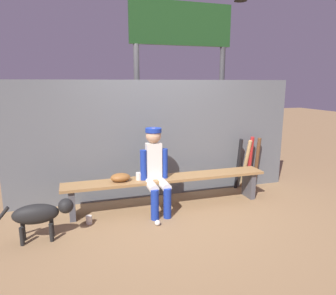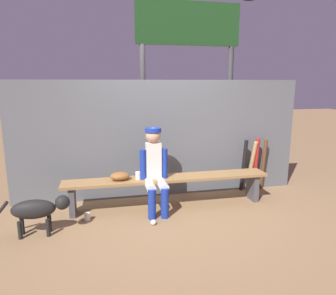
# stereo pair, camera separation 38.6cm
# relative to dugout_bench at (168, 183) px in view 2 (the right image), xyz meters

# --- Properties ---
(ground_plane) EXTENTS (30.00, 30.00, 0.00)m
(ground_plane) POSITION_rel_dugout_bench_xyz_m (0.00, 0.00, -0.37)
(ground_plane) COLOR olive
(chainlink_fence) EXTENTS (4.69, 0.03, 1.89)m
(chainlink_fence) POSITION_rel_dugout_bench_xyz_m (0.00, 0.51, 0.57)
(chainlink_fence) COLOR #595E63
(chainlink_fence) RESTS_ON ground_plane
(dugout_bench) EXTENTS (3.07, 0.36, 0.47)m
(dugout_bench) POSITION_rel_dugout_bench_xyz_m (0.00, 0.00, 0.00)
(dugout_bench) COLOR olive
(dugout_bench) RESTS_ON ground_plane
(player_seated) EXTENTS (0.41, 0.55, 1.21)m
(player_seated) POSITION_rel_dugout_bench_xyz_m (-0.22, -0.11, 0.29)
(player_seated) COLOR silver
(player_seated) RESTS_ON ground_plane
(baseball_glove) EXTENTS (0.28, 0.20, 0.12)m
(baseball_glove) POSITION_rel_dugout_bench_xyz_m (-0.71, 0.00, 0.15)
(baseball_glove) COLOR brown
(baseball_glove) RESTS_ON dugout_bench
(bat_aluminum_black) EXTENTS (0.07, 0.19, 0.91)m
(bat_aluminum_black) POSITION_rel_dugout_bench_xyz_m (1.41, 0.39, 0.08)
(bat_aluminum_black) COLOR black
(bat_aluminum_black) RESTS_ON ground_plane
(bat_wood_tan) EXTENTS (0.10, 0.26, 0.88)m
(bat_wood_tan) POSITION_rel_dugout_bench_xyz_m (1.56, 0.41, 0.07)
(bat_wood_tan) COLOR tan
(bat_wood_tan) RESTS_ON ground_plane
(bat_aluminum_red) EXTENTS (0.09, 0.19, 0.93)m
(bat_aluminum_red) POSITION_rel_dugout_bench_xyz_m (1.63, 0.39, 0.09)
(bat_aluminum_red) COLOR #B22323
(bat_aluminum_red) RESTS_ON ground_plane
(bat_wood_dark) EXTENTS (0.08, 0.18, 0.90)m
(bat_wood_dark) POSITION_rel_dugout_bench_xyz_m (1.79, 0.41, 0.08)
(bat_wood_dark) COLOR brown
(bat_wood_dark) RESTS_ON ground_plane
(baseball) EXTENTS (0.07, 0.07, 0.07)m
(baseball) POSITION_rel_dugout_bench_xyz_m (-0.32, -0.57, -0.34)
(baseball) COLOR white
(baseball) RESTS_ON ground_plane
(cup_on_ground) EXTENTS (0.08, 0.08, 0.11)m
(cup_on_ground) POSITION_rel_dugout_bench_xyz_m (-1.18, -0.25, -0.32)
(cup_on_ground) COLOR silver
(cup_on_ground) RESTS_ON ground_plane
(cup_on_bench) EXTENTS (0.08, 0.08, 0.11)m
(cup_on_bench) POSITION_rel_dugout_bench_xyz_m (-0.45, -0.01, 0.15)
(cup_on_bench) COLOR silver
(cup_on_bench) RESTS_ON dugout_bench
(scoreboard) EXTENTS (2.17, 0.27, 3.48)m
(scoreboard) POSITION_rel_dugout_bench_xyz_m (0.71, 1.27, 2.06)
(scoreboard) COLOR #3F3F42
(scoreboard) RESTS_ON ground_plane
(dog) EXTENTS (0.84, 0.20, 0.49)m
(dog) POSITION_rel_dugout_bench_xyz_m (-1.73, -0.54, -0.04)
(dog) COLOR black
(dog) RESTS_ON ground_plane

